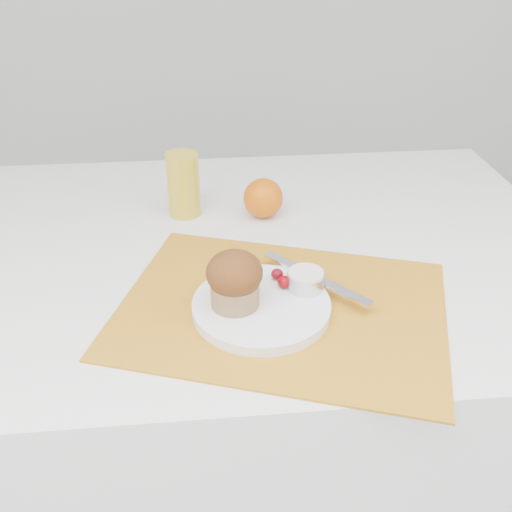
{
  "coord_description": "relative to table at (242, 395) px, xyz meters",
  "views": [
    {
      "loc": [
        -0.05,
        -0.82,
        1.27
      ],
      "look_at": [
        0.02,
        -0.07,
        0.8
      ],
      "focal_mm": 40.0,
      "sensor_mm": 36.0,
      "label": 1
    }
  ],
  "objects": [
    {
      "name": "butter_knife",
      "position": [
        0.11,
        -0.15,
        0.4
      ],
      "size": [
        0.14,
        0.16,
        0.01
      ],
      "primitive_type": "cube",
      "rotation": [
        0.0,
        0.0,
        -0.86
      ],
      "color": "silver",
      "rests_on": "plate"
    },
    {
      "name": "placemat",
      "position": [
        0.05,
        -0.2,
        0.38
      ],
      "size": [
        0.56,
        0.48,
        0.0
      ],
      "primitive_type": "cube",
      "rotation": [
        0.0,
        0.0,
        -0.32
      ],
      "color": "orange",
      "rests_on": "table"
    },
    {
      "name": "muffin",
      "position": [
        -0.02,
        -0.2,
        0.44
      ],
      "size": [
        0.09,
        0.09,
        0.09
      ],
      "color": "#9D794C",
      "rests_on": "plate"
    },
    {
      "name": "raspberry_far",
      "position": [
        0.06,
        -0.17,
        0.4
      ],
      "size": [
        0.02,
        0.02,
        0.02
      ],
      "primitive_type": "ellipsoid",
      "color": "#5C0205",
      "rests_on": "plate"
    },
    {
      "name": "juice_glass",
      "position": [
        -0.1,
        0.12,
        0.44
      ],
      "size": [
        0.06,
        0.06,
        0.12
      ],
      "primitive_type": "cylinder",
      "rotation": [
        0.0,
        0.0,
        -0.03
      ],
      "color": "gold",
      "rests_on": "table"
    },
    {
      "name": "plate",
      "position": [
        0.02,
        -0.2,
        0.39
      ],
      "size": [
        0.26,
        0.26,
        0.02
      ],
      "primitive_type": "cylinder",
      "rotation": [
        0.0,
        0.0,
        -0.33
      ],
      "color": "white",
      "rests_on": "placemat"
    },
    {
      "name": "cream",
      "position": [
        0.09,
        -0.17,
        0.42
      ],
      "size": [
        0.06,
        0.06,
        0.01
      ],
      "primitive_type": "cylinder",
      "rotation": [
        0.0,
        0.0,
        -0.11
      ],
      "color": "white",
      "rests_on": "ramekin"
    },
    {
      "name": "ramekin",
      "position": [
        0.09,
        -0.17,
        0.41
      ],
      "size": [
        0.06,
        0.06,
        0.02
      ],
      "primitive_type": "cylinder",
      "rotation": [
        0.0,
        0.0,
        0.05
      ],
      "color": "silver",
      "rests_on": "plate"
    },
    {
      "name": "table",
      "position": [
        0.0,
        0.0,
        0.0
      ],
      "size": [
        1.2,
        0.8,
        0.75
      ],
      "primitive_type": "cube",
      "color": "white",
      "rests_on": "ground"
    },
    {
      "name": "raspberry_near",
      "position": [
        0.05,
        -0.15,
        0.4
      ],
      "size": [
        0.02,
        0.02,
        0.02
      ],
      "primitive_type": "ellipsoid",
      "color": "#4F020B",
      "rests_on": "plate"
    },
    {
      "name": "orange",
      "position": [
        0.05,
        0.1,
        0.41
      ],
      "size": [
        0.08,
        0.08,
        0.08
      ],
      "primitive_type": "sphere",
      "color": "#DF6407",
      "rests_on": "table"
    }
  ]
}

